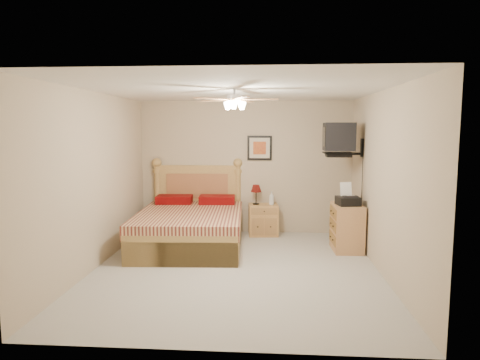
{
  "coord_description": "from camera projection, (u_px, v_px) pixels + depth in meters",
  "views": [
    {
      "loc": [
        0.47,
        -5.84,
        1.98
      ],
      "look_at": [
        -0.01,
        0.9,
        1.17
      ],
      "focal_mm": 32.0,
      "sensor_mm": 36.0,
      "label": 1
    }
  ],
  "objects": [
    {
      "name": "floor",
      "position": [
        236.0,
        269.0,
        6.05
      ],
      "size": [
        4.5,
        4.5,
        0.0
      ],
      "primitive_type": "plane",
      "color": "#A5A095",
      "rests_on": "ground"
    },
    {
      "name": "ceiling",
      "position": [
        236.0,
        90.0,
        5.75
      ],
      "size": [
        4.0,
        4.5,
        0.04
      ],
      "primitive_type": "cube",
      "color": "white",
      "rests_on": "ground"
    },
    {
      "name": "wall_back",
      "position": [
        245.0,
        167.0,
        8.13
      ],
      "size": [
        4.0,
        0.04,
        2.5
      ],
      "primitive_type": "cube",
      "color": "tan",
      "rests_on": "ground"
    },
    {
      "name": "wall_front",
      "position": [
        215.0,
        214.0,
        3.68
      ],
      "size": [
        4.0,
        0.04,
        2.5
      ],
      "primitive_type": "cube",
      "color": "tan",
      "rests_on": "ground"
    },
    {
      "name": "wall_left",
      "position": [
        95.0,
        181.0,
        6.04
      ],
      "size": [
        0.04,
        4.5,
        2.5
      ],
      "primitive_type": "cube",
      "color": "tan",
      "rests_on": "ground"
    },
    {
      "name": "wall_right",
      "position": [
        383.0,
        183.0,
        5.76
      ],
      "size": [
        0.04,
        4.5,
        2.5
      ],
      "primitive_type": "cube",
      "color": "tan",
      "rests_on": "ground"
    },
    {
      "name": "bed",
      "position": [
        190.0,
        205.0,
        7.14
      ],
      "size": [
        1.79,
        2.29,
        1.43
      ],
      "primitive_type": null,
      "rotation": [
        0.0,
        0.0,
        0.05
      ],
      "color": "#A67E47",
      "rests_on": "ground"
    },
    {
      "name": "nightstand",
      "position": [
        263.0,
        220.0,
        7.98
      ],
      "size": [
        0.57,
        0.45,
        0.58
      ],
      "primitive_type": "cube",
      "rotation": [
        0.0,
        0.0,
        0.1
      ],
      "color": "#9F6A33",
      "rests_on": "ground"
    },
    {
      "name": "table_lamp",
      "position": [
        256.0,
        195.0,
        7.94
      ],
      "size": [
        0.2,
        0.2,
        0.37
      ],
      "primitive_type": null,
      "rotation": [
        0.0,
        0.0,
        -0.03
      ],
      "color": "#5E110E",
      "rests_on": "nightstand"
    },
    {
      "name": "lotion_bottle",
      "position": [
        272.0,
        198.0,
        7.9
      ],
      "size": [
        0.12,
        0.12,
        0.25
      ],
      "primitive_type": "imported",
      "rotation": [
        0.0,
        0.0,
        -0.3
      ],
      "color": "silver",
      "rests_on": "nightstand"
    },
    {
      "name": "framed_picture",
      "position": [
        260.0,
        148.0,
        8.05
      ],
      "size": [
        0.46,
        0.04,
        0.46
      ],
      "primitive_type": "cube",
      "color": "black",
      "rests_on": "wall_back"
    },
    {
      "name": "dresser",
      "position": [
        347.0,
        227.0,
        6.96
      ],
      "size": [
        0.47,
        0.66,
        0.77
      ],
      "primitive_type": "cube",
      "rotation": [
        0.0,
        0.0,
        0.03
      ],
      "color": "#A97147",
      "rests_on": "ground"
    },
    {
      "name": "fax_machine",
      "position": [
        348.0,
        194.0,
        6.8
      ],
      "size": [
        0.39,
        0.41,
        0.36
      ],
      "primitive_type": null,
      "rotation": [
        0.0,
        0.0,
        0.18
      ],
      "color": "black",
      "rests_on": "dresser"
    },
    {
      "name": "magazine_lower",
      "position": [
        342.0,
        201.0,
        7.14
      ],
      "size": [
        0.25,
        0.29,
        0.02
      ],
      "primitive_type": "imported",
      "rotation": [
        0.0,
        0.0,
        -0.31
      ],
      "color": "beige",
      "rests_on": "dresser"
    },
    {
      "name": "magazine_upper",
      "position": [
        343.0,
        200.0,
        7.16
      ],
      "size": [
        0.31,
        0.35,
        0.02
      ],
      "primitive_type": "imported",
      "rotation": [
        0.0,
        0.0,
        0.41
      ],
      "color": "tan",
      "rests_on": "magazine_lower"
    },
    {
      "name": "wall_tv",
      "position": [
        348.0,
        139.0,
        7.04
      ],
      "size": [
        0.56,
        0.46,
        0.58
      ],
      "primitive_type": null,
      "color": "black",
      "rests_on": "wall_right"
    },
    {
      "name": "ceiling_fan",
      "position": [
        235.0,
        99.0,
        5.57
      ],
      "size": [
        1.14,
        1.14,
        0.28
      ],
      "primitive_type": null,
      "color": "silver",
      "rests_on": "ceiling"
    }
  ]
}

